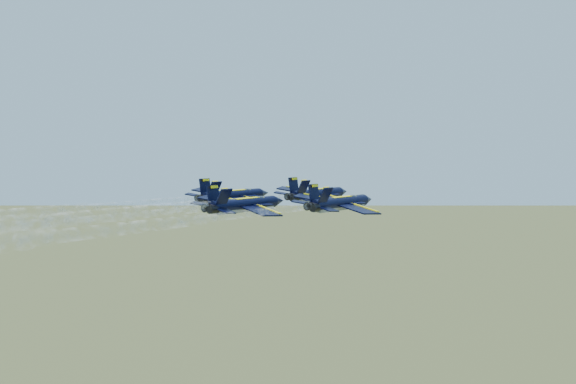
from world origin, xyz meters
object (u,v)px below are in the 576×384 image
at_px(jet_left, 234,196).
at_px(jet_lead, 318,194).
at_px(jet_slot, 246,204).
at_px(jet_right, 341,203).

bearing_deg(jet_left, jet_lead, 46.50).
height_order(jet_lead, jet_left, same).
xyz_separation_m(jet_lead, jet_slot, (-2.36, -20.69, 0.00)).
bearing_deg(jet_lead, jet_left, -133.50).
distance_m(jet_left, jet_right, 21.03).
distance_m(jet_left, jet_slot, 14.70).
xyz_separation_m(jet_left, jet_right, (20.82, -2.97, 0.00)).
bearing_deg(jet_lead, jet_slot, -88.58).
relative_size(jet_left, jet_slot, 1.00).
height_order(jet_left, jet_slot, same).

